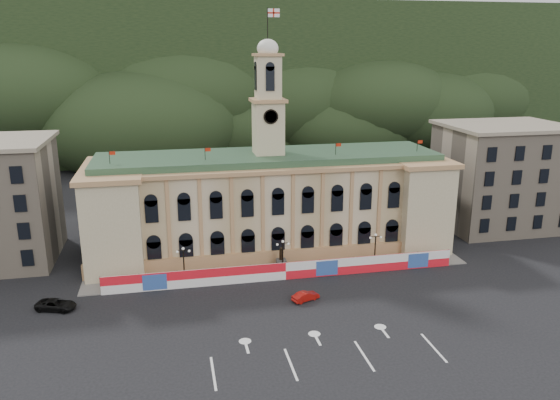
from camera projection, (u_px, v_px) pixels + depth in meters
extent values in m
plane|color=black|center=(313.00, 332.00, 62.83)|extent=(260.00, 260.00, 0.00)
cube|color=black|center=(212.00, 77.00, 179.40)|extent=(230.00, 70.00, 44.00)
cube|color=#595651|center=(332.00, 52.00, 165.17)|extent=(22.00, 8.00, 14.00)
cube|color=#595651|center=(41.00, 68.00, 148.25)|extent=(16.00, 7.00, 10.00)
cube|color=#CBB792|center=(269.00, 206.00, 87.32)|extent=(55.00, 15.00, 14.00)
cube|color=tan|center=(278.00, 258.00, 81.55)|extent=(56.00, 0.80, 2.40)
cube|color=tan|center=(268.00, 162.00, 85.34)|extent=(56.20, 16.20, 0.60)
cube|color=#335539|center=(268.00, 157.00, 85.15)|extent=(53.00, 13.00, 1.20)
cube|color=beige|center=(116.00, 217.00, 81.82)|extent=(8.00, 17.00, 14.00)
cube|color=beige|center=(408.00, 200.00, 90.95)|extent=(8.00, 17.00, 14.00)
cube|color=beige|center=(268.00, 128.00, 83.90)|extent=(4.40, 4.40, 8.00)
cube|color=tan|center=(268.00, 100.00, 82.76)|extent=(5.20, 5.20, 0.50)
cube|color=beige|center=(268.00, 78.00, 81.87)|extent=(3.60, 3.60, 6.50)
cube|color=tan|center=(268.00, 55.00, 80.94)|extent=(4.20, 4.20, 0.40)
cylinder|color=black|center=(271.00, 117.00, 81.19)|extent=(2.20, 0.20, 2.20)
ellipsoid|color=silver|center=(268.00, 48.00, 80.70)|extent=(3.20, 3.20, 2.72)
cylinder|color=black|center=(268.00, 26.00, 79.83)|extent=(0.12, 0.12, 5.00)
cube|color=white|center=(274.00, 13.00, 79.51)|extent=(1.80, 0.04, 1.20)
cube|color=red|center=(274.00, 13.00, 79.49)|extent=(1.80, 0.02, 0.22)
cube|color=red|center=(274.00, 13.00, 79.49)|extent=(0.22, 0.02, 1.20)
cube|color=tan|center=(501.00, 177.00, 97.96)|extent=(20.00, 16.00, 18.00)
cube|color=gray|center=(506.00, 126.00, 95.43)|extent=(21.00, 17.00, 0.60)
cube|color=red|center=(286.00, 271.00, 76.63)|extent=(50.00, 0.25, 2.50)
cube|color=#3154A3|center=(155.00, 282.00, 73.00)|extent=(3.20, 0.05, 2.20)
cube|color=#3154A3|center=(327.00, 268.00, 77.67)|extent=(3.20, 0.05, 2.20)
cube|color=#3154A3|center=(418.00, 261.00, 80.38)|extent=(3.20, 0.05, 2.20)
cube|color=slate|center=(282.00, 271.00, 79.54)|extent=(56.00, 5.50, 0.16)
cube|color=#595651|center=(281.00, 265.00, 79.56)|extent=(1.40, 1.40, 1.80)
cylinder|color=black|center=(281.00, 254.00, 79.09)|extent=(0.60, 0.60, 1.60)
sphere|color=black|center=(281.00, 249.00, 78.85)|extent=(0.44, 0.44, 0.44)
cylinder|color=black|center=(185.00, 281.00, 76.10)|extent=(0.44, 0.44, 0.30)
cylinder|color=black|center=(184.00, 266.00, 75.49)|extent=(0.18, 0.18, 4.80)
cube|color=black|center=(183.00, 250.00, 74.86)|extent=(1.60, 0.08, 0.08)
sphere|color=silver|center=(177.00, 252.00, 74.75)|extent=(0.36, 0.36, 0.36)
sphere|color=silver|center=(189.00, 251.00, 75.06)|extent=(0.36, 0.36, 0.36)
sphere|color=silver|center=(183.00, 249.00, 74.79)|extent=(0.40, 0.40, 0.40)
cylinder|color=black|center=(283.00, 273.00, 78.82)|extent=(0.44, 0.44, 0.30)
cylinder|color=black|center=(283.00, 258.00, 78.21)|extent=(0.18, 0.18, 4.80)
cube|color=black|center=(283.00, 243.00, 77.58)|extent=(1.60, 0.08, 0.08)
sphere|color=silver|center=(277.00, 245.00, 77.47)|extent=(0.36, 0.36, 0.36)
sphere|color=silver|center=(288.00, 244.00, 77.78)|extent=(0.36, 0.36, 0.36)
sphere|color=silver|center=(283.00, 242.00, 77.51)|extent=(0.40, 0.40, 0.40)
cylinder|color=black|center=(374.00, 265.00, 81.54)|extent=(0.44, 0.44, 0.30)
cylinder|color=black|center=(375.00, 251.00, 80.92)|extent=(0.18, 0.18, 4.80)
cube|color=black|center=(376.00, 237.00, 80.30)|extent=(1.60, 0.08, 0.08)
sphere|color=silver|center=(370.00, 238.00, 80.19)|extent=(0.36, 0.36, 0.36)
sphere|color=silver|center=(381.00, 237.00, 80.50)|extent=(0.36, 0.36, 0.36)
sphere|color=silver|center=(376.00, 235.00, 80.23)|extent=(0.40, 0.40, 0.40)
imported|color=#9D0F0B|center=(306.00, 296.00, 70.38)|extent=(3.85, 4.59, 1.22)
imported|color=black|center=(56.00, 305.00, 67.89)|extent=(5.17, 6.26, 1.37)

